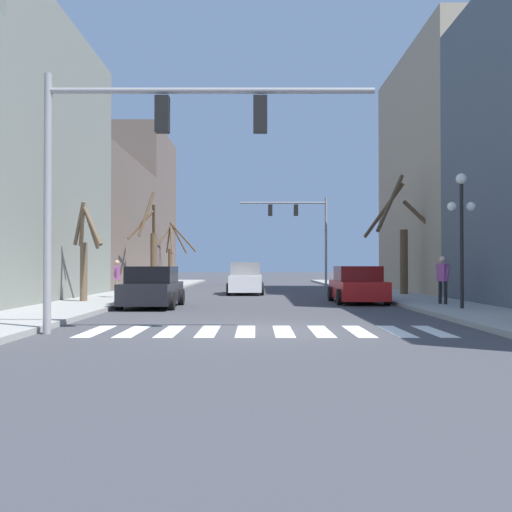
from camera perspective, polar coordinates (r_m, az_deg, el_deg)
ground_plane at (r=14.54m, az=0.54°, el=-7.14°), size 240.00×240.00×0.00m
building_row_left at (r=37.07m, az=-17.66°, el=5.40°), size 6.00×51.57×13.37m
crosswalk_stripes at (r=14.43m, az=0.55°, el=-7.17°), size 8.55×2.60×0.01m
traffic_signal_near at (r=14.26m, az=-10.64°, el=10.60°), size 7.63×0.28×6.02m
traffic_signal_far at (r=44.74m, az=4.12°, el=3.22°), size 6.48×0.28×6.64m
street_lamp_right_corner at (r=21.15m, az=18.71°, el=3.90°), size 0.95×0.36×4.50m
car_driving_toward_lane at (r=25.56m, az=9.38°, el=-2.79°), size 2.12×4.53×1.55m
car_parked_left_far at (r=32.87m, az=-1.26°, el=-2.24°), size 1.97×4.61×1.74m
car_parked_left_near at (r=22.81m, az=-10.13°, el=-3.03°), size 2.06×4.40×1.54m
pedestrian_waiting_at_curb at (r=27.51m, az=-13.38°, el=-1.80°), size 0.28×0.72×1.67m
pedestrian_crossing_street at (r=23.21m, az=17.09°, el=-1.80°), size 0.38×0.74×1.77m
street_tree_left_far at (r=25.13m, az=-16.25°, el=0.72°), size 1.63×2.48×4.04m
street_tree_right_mid at (r=35.95m, az=-10.16°, el=0.68°), size 1.61×1.89×5.80m
street_tree_left_mid at (r=49.78m, az=-8.31°, el=0.35°), size 3.63×2.70×5.04m
street_tree_right_near at (r=30.87m, az=13.35°, el=1.44°), size 3.37×3.18×6.03m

